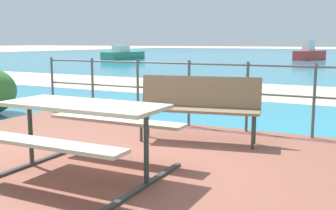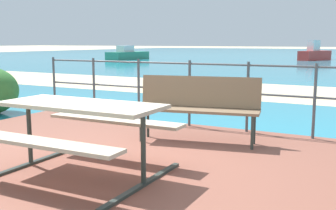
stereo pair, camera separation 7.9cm
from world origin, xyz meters
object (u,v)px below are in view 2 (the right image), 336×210
(park_bench, at_px, (198,102))
(boat_far, at_px, (128,55))
(picnic_table, at_px, (81,119))
(boat_near, at_px, (315,54))

(park_bench, relative_size, boat_far, 0.38)
(picnic_table, xyz_separation_m, park_bench, (0.50, 1.89, -0.04))
(park_bench, distance_m, boat_far, 28.33)
(picnic_table, height_order, boat_near, boat_near)
(picnic_table, distance_m, park_bench, 1.96)
(picnic_table, distance_m, boat_near, 31.05)
(park_bench, relative_size, boat_near, 0.40)
(boat_far, bearing_deg, boat_near, -60.04)
(picnic_table, xyz_separation_m, boat_near, (-1.97, 30.99, -0.15))
(boat_near, distance_m, boat_far, 15.04)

